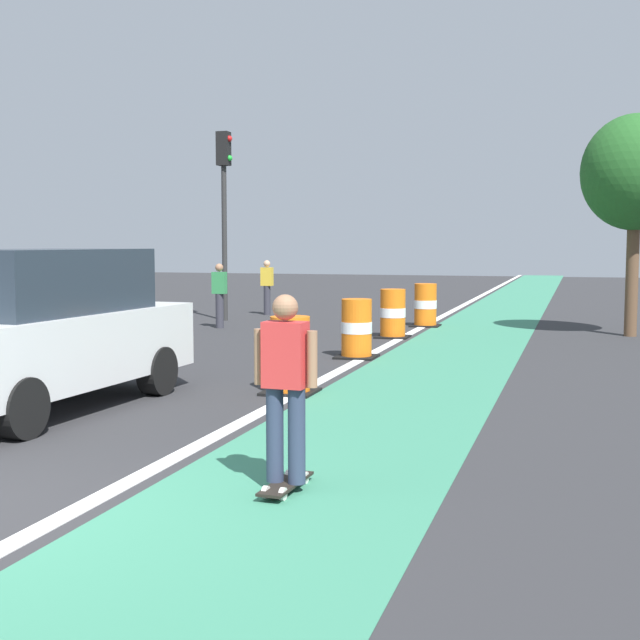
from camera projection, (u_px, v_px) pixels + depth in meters
bike_lane_strip at (462, 346)px, 17.37m from camera, size 2.50×80.00×0.01m
lane_divider_stripe at (390, 344)px, 17.81m from camera, size 0.20×80.00×0.01m
skateboarder_on_lane at (286, 386)px, 7.18m from camera, size 0.57×0.81×1.69m
parked_suv_nearest at (41, 329)px, 10.71m from camera, size 2.09×4.69×2.04m
traffic_barrel_front at (290, 356)px, 11.94m from camera, size 0.73×0.73×1.09m
traffic_barrel_mid at (357, 329)px, 15.65m from camera, size 0.73×0.73×1.09m
traffic_barrel_back at (393, 314)px, 18.99m from camera, size 0.73×0.73×1.09m
traffic_barrel_far at (425, 306)px, 21.55m from camera, size 0.73×0.73×1.09m
traffic_light_corner at (224, 192)px, 22.93m from camera, size 0.41×0.32×5.10m
pedestrian_crossing at (219, 294)px, 21.10m from camera, size 0.34×0.20×1.61m
pedestrian_waiting at (267, 286)px, 25.00m from camera, size 0.34×0.20×1.61m
street_tree_sidewalk at (635, 174)px, 19.00m from camera, size 2.40×2.40×5.00m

